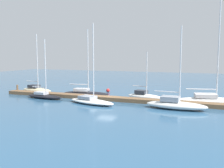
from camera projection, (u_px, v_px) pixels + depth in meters
name	position (u px, v px, depth m)	size (l,w,h in m)	color
ground_plane	(107.00, 100.00, 35.03)	(120.00, 120.00, 0.00)	#2D567A
dock_pier	(107.00, 98.00, 35.00)	(32.80, 1.65, 0.51)	brown
dock_piling_near_end	(17.00, 89.00, 41.52)	(0.28, 0.28, 1.32)	brown
sailboat_0	(37.00, 89.00, 42.06)	(5.94, 2.34, 9.47)	beige
sailboat_1	(44.00, 95.00, 36.33)	(6.10, 2.17, 8.30)	black
sailboat_2	(86.00, 93.00, 38.61)	(7.29, 2.73, 9.84)	black
sailboat_3	(91.00, 100.00, 32.32)	(7.01, 3.72, 9.99)	white
sailboat_4	(144.00, 96.00, 35.70)	(5.51, 2.84, 6.57)	white
sailboat_5	(176.00, 104.00, 29.11)	(6.93, 2.38, 9.32)	white
sailboat_6	(212.00, 99.00, 32.61)	(9.26, 4.53, 13.35)	white
mooring_buoy_red	(108.00, 90.00, 42.45)	(0.60, 0.60, 0.60)	red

